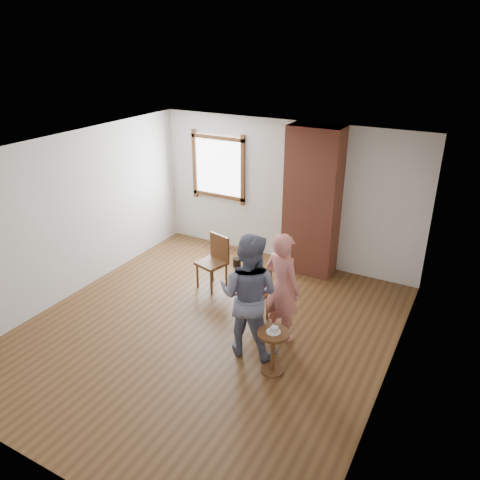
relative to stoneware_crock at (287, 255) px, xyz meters
name	(u,v)px	position (x,y,z in m)	size (l,w,h in m)	color
ground	(207,330)	(-0.23, -2.40, -0.25)	(5.50, 5.50, 0.00)	brown
room_shell	(223,200)	(-0.28, -1.79, 1.55)	(5.04, 5.52, 2.62)	silver
brick_chimney	(312,202)	(0.37, 0.10, 1.05)	(0.90, 0.50, 2.60)	#A5523A
stoneware_crock	(287,255)	(0.00, 0.00, 0.00)	(0.40, 0.40, 0.51)	tan
dark_pot	(237,263)	(-0.83, -0.40, -0.18)	(0.15, 0.15, 0.15)	black
dining_chair_left	(215,259)	(-0.80, -1.21, 0.26)	(0.52, 0.52, 0.91)	brown
dining_chair_right	(256,290)	(0.24, -1.74, 0.22)	(0.51, 0.51, 0.85)	brown
side_table	(273,345)	(0.99, -2.75, 0.15)	(0.40, 0.40, 0.60)	brown
cake_plate	(273,332)	(0.99, -2.75, 0.35)	(0.18, 0.18, 0.01)	white
cake_slice	(274,330)	(1.00, -2.75, 0.38)	(0.08, 0.07, 0.06)	silver
man	(249,295)	(0.51, -2.50, 0.60)	(0.83, 0.65, 1.71)	#16193D
person_pink	(282,287)	(0.77, -2.00, 0.54)	(0.58, 0.38, 1.59)	#D5766A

